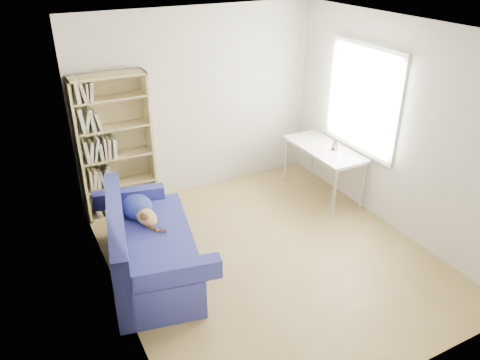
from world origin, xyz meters
name	(u,v)px	position (x,y,z in m)	size (l,w,h in m)	color
ground	(269,255)	(0.00, 0.00, 0.00)	(4.00, 4.00, 0.00)	olive
room_shell	(280,123)	(0.10, 0.03, 1.64)	(3.54, 4.04, 2.62)	silver
sofa	(147,246)	(-1.35, 0.38, 0.34)	(1.21, 1.97, 0.89)	navy
bookshelf	(116,152)	(-1.25, 1.84, 0.88)	(0.95, 0.30, 1.90)	tan
desk	(324,152)	(1.44, 0.93, 0.68)	(0.59, 1.28, 0.75)	silver
pen_cup	(335,146)	(1.51, 0.81, 0.81)	(0.09, 0.09, 0.16)	white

